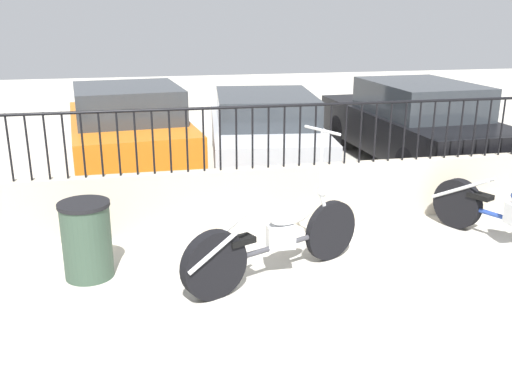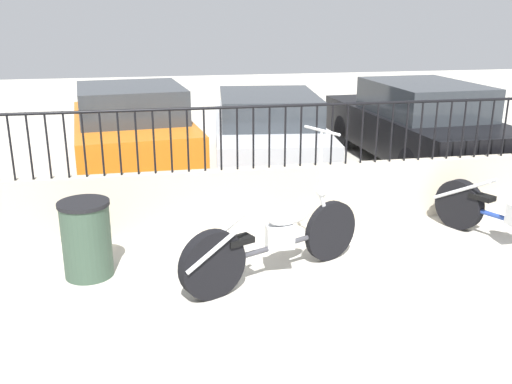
{
  "view_description": "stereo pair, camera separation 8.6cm",
  "coord_description": "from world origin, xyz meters",
  "px_view_note": "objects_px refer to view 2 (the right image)",
  "views": [
    {
      "loc": [
        -2.23,
        -4.11,
        2.65
      ],
      "look_at": [
        -1.01,
        1.83,
        0.7
      ],
      "focal_mm": 40.0,
      "sensor_mm": 36.0,
      "label": 1
    },
    {
      "loc": [
        -2.14,
        -4.13,
        2.65
      ],
      "look_at": [
        -1.01,
        1.83,
        0.7
      ],
      "focal_mm": 40.0,
      "sensor_mm": 36.0,
      "label": 2
    }
  ],
  "objects_px": {
    "trash_bin": "(87,239)",
    "car_silver": "(267,128)",
    "motorcycle_dark_grey": "(267,242)",
    "car_black": "(417,123)",
    "motorcycle_blue": "(507,213)",
    "car_orange": "(132,129)"
  },
  "relations": [
    {
      "from": "trash_bin",
      "to": "car_silver",
      "type": "height_order",
      "value": "car_silver"
    },
    {
      "from": "motorcycle_dark_grey",
      "to": "car_black",
      "type": "xyz_separation_m",
      "value": [
        3.55,
        4.04,
        0.32
      ]
    },
    {
      "from": "motorcycle_blue",
      "to": "car_silver",
      "type": "height_order",
      "value": "motorcycle_blue"
    },
    {
      "from": "motorcycle_blue",
      "to": "car_orange",
      "type": "relative_size",
      "value": 0.49
    },
    {
      "from": "motorcycle_blue",
      "to": "trash_bin",
      "type": "height_order",
      "value": "motorcycle_blue"
    },
    {
      "from": "car_orange",
      "to": "car_black",
      "type": "xyz_separation_m",
      "value": [
        4.94,
        -0.41,
        -0.0
      ]
    },
    {
      "from": "car_orange",
      "to": "car_silver",
      "type": "bearing_deg",
      "value": -94.48
    },
    {
      "from": "trash_bin",
      "to": "car_silver",
      "type": "xyz_separation_m",
      "value": [
        2.74,
        4.07,
        0.24
      ]
    },
    {
      "from": "motorcycle_dark_grey",
      "to": "car_silver",
      "type": "xyz_separation_m",
      "value": [
        0.94,
        4.51,
        0.24
      ]
    },
    {
      "from": "motorcycle_blue",
      "to": "trash_bin",
      "type": "distance_m",
      "value": 4.74
    },
    {
      "from": "car_black",
      "to": "trash_bin",
      "type": "bearing_deg",
      "value": 121.62
    },
    {
      "from": "motorcycle_dark_grey",
      "to": "car_black",
      "type": "relative_size",
      "value": 0.44
    },
    {
      "from": "car_orange",
      "to": "car_silver",
      "type": "xyz_separation_m",
      "value": [
        2.33,
        0.07,
        -0.08
      ]
    },
    {
      "from": "car_orange",
      "to": "motorcycle_dark_grey",
      "type": "bearing_deg",
      "value": -168.78
    },
    {
      "from": "car_orange",
      "to": "motorcycle_blue",
      "type": "bearing_deg",
      "value": -139.26
    },
    {
      "from": "car_silver",
      "to": "car_black",
      "type": "bearing_deg",
      "value": -93.74
    },
    {
      "from": "trash_bin",
      "to": "car_orange",
      "type": "bearing_deg",
      "value": 84.18
    },
    {
      "from": "motorcycle_dark_grey",
      "to": "car_black",
      "type": "height_order",
      "value": "motorcycle_dark_grey"
    },
    {
      "from": "motorcycle_blue",
      "to": "car_black",
      "type": "distance_m",
      "value": 3.72
    },
    {
      "from": "car_silver",
      "to": "car_black",
      "type": "xyz_separation_m",
      "value": [
        2.6,
        -0.47,
        0.08
      ]
    },
    {
      "from": "motorcycle_blue",
      "to": "trash_bin",
      "type": "relative_size",
      "value": 2.46
    },
    {
      "from": "trash_bin",
      "to": "car_black",
      "type": "bearing_deg",
      "value": 33.95
    }
  ]
}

